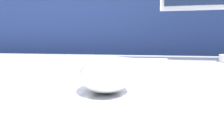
% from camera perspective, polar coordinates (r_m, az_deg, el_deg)
% --- Properties ---
extents(partition_panel, '(5.00, 0.03, 1.13)m').
position_cam_1_polar(partition_panel, '(1.25, 6.30, -5.67)').
color(partition_panel, navy).
rests_on(partition_panel, ground_plane).
extents(computer_mouse_near, '(0.09, 0.13, 0.04)m').
position_cam_1_polar(computer_mouse_near, '(0.31, -1.49, -1.04)').
color(computer_mouse_near, silver).
rests_on(computer_mouse_near, desk).
extents(keyboard, '(0.39, 0.16, 0.02)m').
position_cam_1_polar(keyboard, '(0.51, -8.41, 0.88)').
color(keyboard, silver).
rests_on(keyboard, desk).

